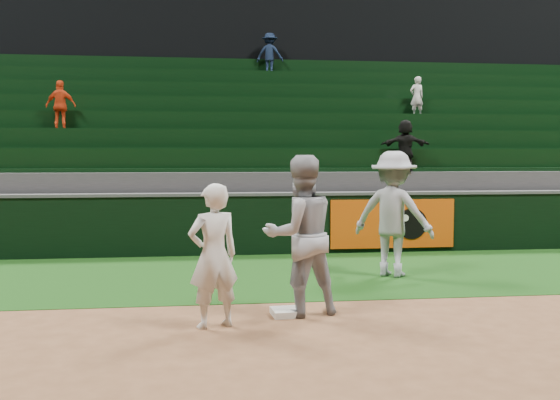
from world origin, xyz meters
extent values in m
plane|color=brown|center=(0.00, 0.00, 0.00)|extent=(70.00, 70.00, 0.00)
cube|color=#0F330C|center=(0.00, 3.00, 0.00)|extent=(36.00, 4.20, 0.01)
cube|color=black|center=(0.00, 17.45, 6.00)|extent=(40.00, 12.00, 12.00)
cube|color=silver|center=(0.15, 0.24, 0.04)|extent=(0.40, 0.40, 0.08)
imported|color=silver|center=(-0.76, -0.18, 0.84)|extent=(0.71, 0.59, 1.67)
imported|color=#93959D|center=(0.33, 0.29, 1.00)|extent=(1.13, 0.98, 2.00)
imported|color=#9397A0|center=(2.23, 2.55, 1.04)|extent=(1.53, 1.39, 2.06)
cube|color=black|center=(0.00, 5.20, 0.60)|extent=(36.00, 0.35, 1.20)
cube|color=#D84C0A|center=(3.00, 5.01, 0.60)|extent=(2.60, 0.05, 1.00)
cylinder|color=black|center=(3.40, 4.98, 0.60)|extent=(0.64, 0.02, 0.64)
cylinder|color=white|center=(3.25, 4.96, 0.72)|extent=(0.14, 0.02, 0.14)
cube|color=#424244|center=(0.00, 5.20, 1.22)|extent=(36.00, 0.40, 0.06)
cube|color=#333335|center=(0.00, 5.92, 0.82)|extent=(36.00, 0.85, 1.65)
cube|color=black|center=(0.00, 6.18, 1.90)|extent=(36.00, 0.14, 0.50)
cube|color=black|center=(0.00, 6.01, 1.69)|extent=(36.00, 0.45, 0.08)
cube|color=#333335|center=(0.00, 6.78, 1.05)|extent=(36.00, 0.85, 2.10)
cube|color=black|center=(0.00, 7.03, 2.35)|extent=(36.00, 0.14, 0.50)
cube|color=black|center=(0.00, 6.86, 2.14)|extent=(36.00, 0.45, 0.08)
cube|color=#333335|center=(0.00, 7.62, 1.27)|extent=(36.00, 0.85, 2.55)
cube|color=black|center=(0.00, 7.88, 2.80)|extent=(36.00, 0.14, 0.50)
cube|color=black|center=(0.00, 7.71, 2.59)|extent=(36.00, 0.45, 0.08)
cube|color=#333335|center=(0.00, 8.47, 1.50)|extent=(36.00, 0.85, 3.00)
cube|color=black|center=(0.00, 8.73, 3.25)|extent=(36.00, 0.14, 0.50)
cube|color=black|center=(0.00, 8.56, 3.04)|extent=(36.00, 0.45, 0.08)
cube|color=#333335|center=(0.00, 9.32, 1.73)|extent=(36.00, 0.85, 3.45)
cube|color=black|center=(0.00, 9.58, 3.70)|extent=(36.00, 0.14, 0.50)
cube|color=black|center=(0.00, 9.41, 3.49)|extent=(36.00, 0.45, 0.08)
cube|color=#333335|center=(0.00, 10.18, 1.95)|extent=(36.00, 0.85, 3.90)
cube|color=black|center=(0.00, 10.43, 4.15)|extent=(36.00, 0.14, 0.50)
cube|color=black|center=(0.00, 10.26, 3.94)|extent=(36.00, 0.45, 0.08)
cube|color=#333335|center=(0.00, 11.02, 2.17)|extent=(36.00, 0.85, 4.35)
cube|color=black|center=(0.00, 11.28, 4.60)|extent=(36.00, 0.14, 0.50)
cube|color=black|center=(0.00, 11.11, 4.39)|extent=(36.00, 0.45, 0.08)
imported|color=red|center=(-4.08, 7.58, 3.14)|extent=(0.72, 0.36, 1.17)
imported|color=black|center=(3.53, 5.88, 2.22)|extent=(1.10, 0.61, 1.13)
imported|color=silver|center=(4.68, 8.43, 3.52)|extent=(0.42, 0.31, 1.05)
imported|color=#0F1B34|center=(1.11, 10.98, 4.96)|extent=(0.89, 0.68, 1.22)
camera|label=1|loc=(-0.88, -7.33, 1.98)|focal=40.00mm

